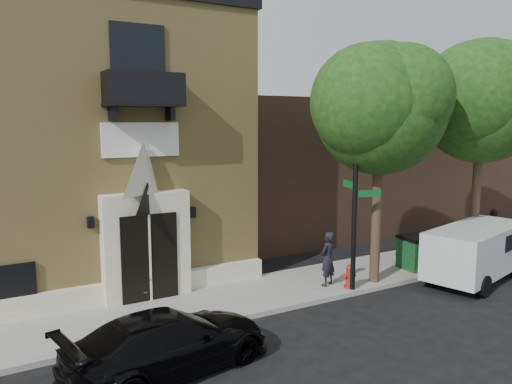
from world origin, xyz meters
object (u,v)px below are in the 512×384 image
pedestrian_near (328,259)px  fire_hydrant (350,276)px  dumpster (424,251)px  pedestrian_far (493,227)px  cargo_van (478,250)px  black_sedan (169,342)px  street_sign (355,196)px

pedestrian_near → fire_hydrant: bearing=110.2°
dumpster → fire_hydrant: bearing=-168.5°
dumpster → pedestrian_far: bearing=15.2°
pedestrian_near → pedestrian_far: pedestrian_near is taller
cargo_van → dumpster: size_ratio=2.56×
black_sedan → cargo_van: bearing=-96.6°
dumpster → pedestrian_near: size_ratio=1.08×
pedestrian_near → dumpster: bearing=157.8°
street_sign → pedestrian_near: (-0.47, 0.70, -2.09)m
street_sign → pedestrian_near: 2.26m
pedestrian_far → street_sign: bearing=119.0°
black_sedan → pedestrian_near: bearing=-78.7°
street_sign → dumpster: bearing=24.2°
cargo_van → dumpster: 1.83m
fire_hydrant → pedestrian_near: bearing=130.5°
black_sedan → fire_hydrant: black_sedan is taller
pedestrian_near → pedestrian_far: bearing=164.2°
fire_hydrant → street_sign: bearing=-89.3°
street_sign → pedestrian_near: size_ratio=3.34×
street_sign → pedestrian_near: street_sign is taller
cargo_van → fire_hydrant: (-4.70, 1.19, -0.53)m
cargo_van → pedestrian_far: size_ratio=3.18×
dumpster → pedestrian_near: bearing=-176.4°
fire_hydrant → dumpster: bearing=6.0°
street_sign → pedestrian_far: bearing=25.1°
dumpster → pedestrian_near: pedestrian_near is taller
cargo_van → pedestrian_near: bearing=147.2°
black_sedan → fire_hydrant: (6.78, 1.98, -0.16)m
street_sign → black_sedan: bearing=-148.9°
black_sedan → pedestrian_far: size_ratio=3.05×
black_sedan → dumpster: bearing=-87.9°
cargo_van → fire_hydrant: bearing=151.6°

